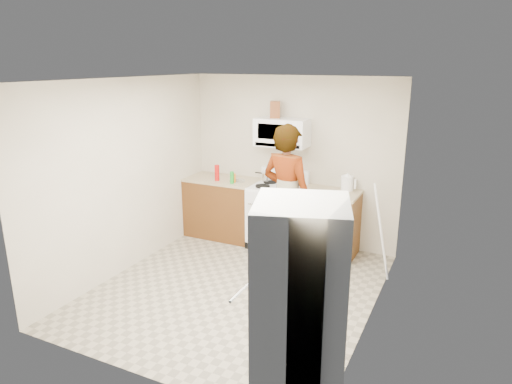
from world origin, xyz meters
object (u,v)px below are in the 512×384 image
Objects in this scene: fridge at (299,305)px; person at (287,198)px; microwave at (282,132)px; gas_range at (278,215)px; kettle at (347,183)px; saucepan at (268,176)px.

person is at bearing 96.68° from fridge.
gas_range is at bearing -90.00° from microwave.
microwave is 0.45× the size of fridge.
gas_range is 5.47× the size of kettle.
kettle is at bearing -112.61° from person.
saucepan is (-0.24, 0.18, 0.52)m from gas_range.
person is 1.15× the size of fridge.
fridge reaches higher than gas_range.
microwave is (0.00, 0.13, 1.21)m from gas_range.
fridge reaches higher than kettle.
person is 1.02m from kettle.
fridge is at bearing -61.93° from saucepan.
gas_range is at bearing -46.89° from person.
gas_range is 0.58× the size of person.
person is at bearing -52.73° from saucepan.
person reaches higher than kettle.
gas_range reaches higher than saucepan.
microwave is 0.73m from saucepan.
person is 9.61× the size of saucepan.
microwave is 3.75× the size of saucepan.
fridge is 3.53m from saucepan.
gas_range is at bearing -37.50° from saucepan.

